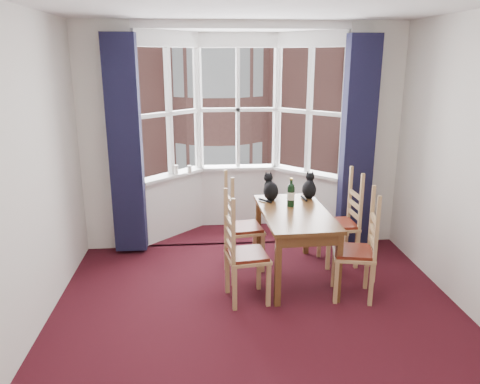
{
  "coord_description": "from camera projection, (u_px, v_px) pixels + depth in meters",
  "views": [
    {
      "loc": [
        -0.51,
        -3.54,
        2.39
      ],
      "look_at": [
        -0.13,
        1.05,
        1.05
      ],
      "focal_mm": 35.0,
      "sensor_mm": 36.0,
      "label": 1
    }
  ],
  "objects": [
    {
      "name": "floor",
      "position": [
        265.0,
        340.0,
        4.09
      ],
      "size": [
        4.5,
        4.5,
        0.0
      ],
      "primitive_type": "plane",
      "color": "black",
      "rests_on": "ground"
    },
    {
      "name": "wall_left",
      "position": [
        6.0,
        192.0,
        3.54
      ],
      "size": [
        0.0,
        4.5,
        4.5
      ],
      "primitive_type": "plane",
      "rotation": [
        1.57,
        0.0,
        1.57
      ],
      "color": "silver",
      "rests_on": "floor"
    },
    {
      "name": "wall_near",
      "position": [
        360.0,
        366.0,
        1.54
      ],
      "size": [
        4.0,
        0.0,
        4.0
      ],
      "primitive_type": "plane",
      "rotation": [
        -1.57,
        0.0,
        0.0
      ],
      "color": "silver",
      "rests_on": "floor"
    },
    {
      "name": "wall_back_pier_left",
      "position": [
        108.0,
        140.0,
        5.72
      ],
      "size": [
        0.7,
        0.12,
        2.8
      ],
      "primitive_type": "cube",
      "color": "silver",
      "rests_on": "floor"
    },
    {
      "name": "wall_back_pier_right",
      "position": [
        371.0,
        137.0,
        5.98
      ],
      "size": [
        0.7,
        0.12,
        2.8
      ],
      "primitive_type": "cube",
      "color": "silver",
      "rests_on": "floor"
    },
    {
      "name": "bay_window",
      "position": [
        239.0,
        132.0,
        6.33
      ],
      "size": [
        2.76,
        0.94,
        2.8
      ],
      "color": "white",
      "rests_on": "floor"
    },
    {
      "name": "curtain_left",
      "position": [
        126.0,
        147.0,
        5.58
      ],
      "size": [
        0.38,
        0.22,
        2.6
      ],
      "primitive_type": "cube",
      "color": "#171733",
      "rests_on": "floor"
    },
    {
      "name": "curtain_right",
      "position": [
        357.0,
        143.0,
        5.81
      ],
      "size": [
        0.38,
        0.22,
        2.6
      ],
      "primitive_type": "cube",
      "color": "#171733",
      "rests_on": "floor"
    },
    {
      "name": "dining_table",
      "position": [
        295.0,
        220.0,
        5.09
      ],
      "size": [
        0.76,
        1.35,
        0.77
      ],
      "color": "brown",
      "rests_on": "floor"
    },
    {
      "name": "chair_left_near",
      "position": [
        238.0,
        257.0,
        4.64
      ],
      "size": [
        0.46,
        0.47,
        0.92
      ],
      "color": "tan",
      "rests_on": "floor"
    },
    {
      "name": "chair_left_far",
      "position": [
        237.0,
        230.0,
        5.37
      ],
      "size": [
        0.46,
        0.47,
        0.92
      ],
      "color": "tan",
      "rests_on": "floor"
    },
    {
      "name": "chair_right_near",
      "position": [
        363.0,
        254.0,
        4.71
      ],
      "size": [
        0.48,
        0.49,
        0.92
      ],
      "color": "tan",
      "rests_on": "floor"
    },
    {
      "name": "chair_right_far",
      "position": [
        346.0,
        225.0,
        5.52
      ],
      "size": [
        0.42,
        0.44,
        0.92
      ],
      "color": "tan",
      "rests_on": "floor"
    },
    {
      "name": "cat_left",
      "position": [
        271.0,
        189.0,
        5.44
      ],
      "size": [
        0.23,
        0.27,
        0.33
      ],
      "color": "black",
      "rests_on": "dining_table"
    },
    {
      "name": "cat_right",
      "position": [
        309.0,
        188.0,
        5.51
      ],
      "size": [
        0.22,
        0.26,
        0.32
      ],
      "color": "black",
      "rests_on": "dining_table"
    },
    {
      "name": "wine_bottle",
      "position": [
        291.0,
        194.0,
        5.2
      ],
      "size": [
        0.08,
        0.08,
        0.32
      ],
      "color": "black",
      "rests_on": "dining_table"
    },
    {
      "name": "candle_tall",
      "position": [
        176.0,
        170.0,
        6.25
      ],
      "size": [
        0.06,
        0.06,
        0.12
      ],
      "primitive_type": "cylinder",
      "color": "white",
      "rests_on": "bay_window"
    },
    {
      "name": "candle_short",
      "position": [
        190.0,
        169.0,
        6.29
      ],
      "size": [
        0.06,
        0.06,
        0.11
      ],
      "primitive_type": "cylinder",
      "color": "white",
      "rests_on": "bay_window"
    },
    {
      "name": "street",
      "position": [
        209.0,
        168.0,
        36.63
      ],
      "size": [
        80.0,
        80.0,
        0.0
      ],
      "primitive_type": "plane",
      "color": "#333335",
      "rests_on": "ground"
    },
    {
      "name": "tenement_building",
      "position": [
        215.0,
        79.0,
        17.05
      ],
      "size": [
        18.4,
        7.8,
        15.2
      ],
      "color": "#8F534A",
      "rests_on": "street"
    }
  ]
}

